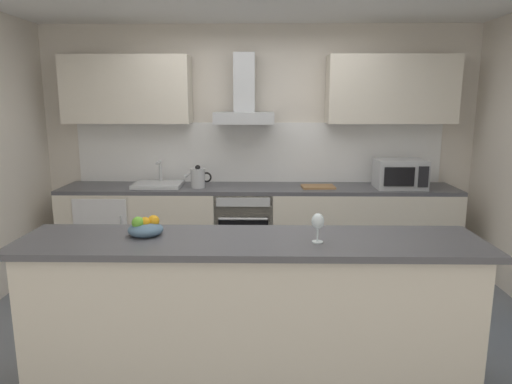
{
  "coord_description": "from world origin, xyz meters",
  "views": [
    {
      "loc": [
        0.05,
        -3.38,
        1.79
      ],
      "look_at": [
        -0.01,
        0.35,
        1.05
      ],
      "focal_mm": 32.17,
      "sensor_mm": 36.0,
      "label": 1
    }
  ],
  "objects_px": {
    "microwave": "(400,174)",
    "wine_glass": "(318,222)",
    "sink": "(158,184)",
    "kettle": "(198,178)",
    "refrigerator": "(110,230)",
    "range_hood": "(244,102)",
    "chopping_board": "(318,187)",
    "fruit_bowl": "(146,228)",
    "oven": "(244,227)"
  },
  "relations": [
    {
      "from": "kettle",
      "to": "chopping_board",
      "type": "height_order",
      "value": "kettle"
    },
    {
      "from": "microwave",
      "to": "fruit_bowl",
      "type": "xyz_separation_m",
      "value": [
        -2.16,
        -1.96,
        -0.04
      ]
    },
    {
      "from": "oven",
      "to": "wine_glass",
      "type": "relative_size",
      "value": 4.5
    },
    {
      "from": "refrigerator",
      "to": "wine_glass",
      "type": "bearing_deg",
      "value": -46.93
    },
    {
      "from": "sink",
      "to": "chopping_board",
      "type": "relative_size",
      "value": 1.47
    },
    {
      "from": "oven",
      "to": "kettle",
      "type": "xyz_separation_m",
      "value": [
        -0.48,
        -0.03,
        0.55
      ]
    },
    {
      "from": "sink",
      "to": "fruit_bowl",
      "type": "xyz_separation_m",
      "value": [
        0.38,
        -2.0,
        0.08
      ]
    },
    {
      "from": "refrigerator",
      "to": "microwave",
      "type": "bearing_deg",
      "value": -0.47
    },
    {
      "from": "sink",
      "to": "range_hood",
      "type": "height_order",
      "value": "range_hood"
    },
    {
      "from": "refrigerator",
      "to": "range_hood",
      "type": "relative_size",
      "value": 1.18
    },
    {
      "from": "microwave",
      "to": "sink",
      "type": "xyz_separation_m",
      "value": [
        -2.54,
        0.04,
        -0.12
      ]
    },
    {
      "from": "sink",
      "to": "fruit_bowl",
      "type": "distance_m",
      "value": 2.03
    },
    {
      "from": "fruit_bowl",
      "to": "chopping_board",
      "type": "xyz_separation_m",
      "value": [
        1.31,
        1.96,
        -0.1
      ]
    },
    {
      "from": "refrigerator",
      "to": "microwave",
      "type": "height_order",
      "value": "microwave"
    },
    {
      "from": "kettle",
      "to": "wine_glass",
      "type": "relative_size",
      "value": 1.62
    },
    {
      "from": "oven",
      "to": "range_hood",
      "type": "distance_m",
      "value": 1.33
    },
    {
      "from": "oven",
      "to": "sink",
      "type": "distance_m",
      "value": 1.03
    },
    {
      "from": "refrigerator",
      "to": "sink",
      "type": "height_order",
      "value": "sink"
    },
    {
      "from": "microwave",
      "to": "sink",
      "type": "distance_m",
      "value": 2.54
    },
    {
      "from": "wine_glass",
      "to": "sink",
      "type": "bearing_deg",
      "value": 124.04
    },
    {
      "from": "range_hood",
      "to": "chopping_board",
      "type": "height_order",
      "value": "range_hood"
    },
    {
      "from": "oven",
      "to": "fruit_bowl",
      "type": "relative_size",
      "value": 3.64
    },
    {
      "from": "fruit_bowl",
      "to": "oven",
      "type": "bearing_deg",
      "value": 74.86
    },
    {
      "from": "sink",
      "to": "fruit_bowl",
      "type": "height_order",
      "value": "sink"
    },
    {
      "from": "chopping_board",
      "to": "wine_glass",
      "type": "bearing_deg",
      "value": -96.79
    },
    {
      "from": "kettle",
      "to": "wine_glass",
      "type": "bearing_deg",
      "value": -64.21
    },
    {
      "from": "fruit_bowl",
      "to": "range_hood",
      "type": "bearing_deg",
      "value": 75.75
    },
    {
      "from": "range_hood",
      "to": "fruit_bowl",
      "type": "bearing_deg",
      "value": -104.25
    },
    {
      "from": "wine_glass",
      "to": "chopping_board",
      "type": "bearing_deg",
      "value": 83.21
    },
    {
      "from": "kettle",
      "to": "oven",
      "type": "bearing_deg",
      "value": 3.99
    },
    {
      "from": "oven",
      "to": "fruit_bowl",
      "type": "bearing_deg",
      "value": -105.14
    },
    {
      "from": "oven",
      "to": "refrigerator",
      "type": "height_order",
      "value": "oven"
    },
    {
      "from": "refrigerator",
      "to": "sink",
      "type": "distance_m",
      "value": 0.74
    },
    {
      "from": "oven",
      "to": "wine_glass",
      "type": "xyz_separation_m",
      "value": [
        0.53,
        -2.12,
        0.63
      ]
    },
    {
      "from": "fruit_bowl",
      "to": "chopping_board",
      "type": "bearing_deg",
      "value": 56.21
    },
    {
      "from": "range_hood",
      "to": "wine_glass",
      "type": "relative_size",
      "value": 4.05
    },
    {
      "from": "sink",
      "to": "oven",
      "type": "bearing_deg",
      "value": -0.69
    },
    {
      "from": "refrigerator",
      "to": "wine_glass",
      "type": "distance_m",
      "value": 2.97
    },
    {
      "from": "wine_glass",
      "to": "kettle",
      "type": "bearing_deg",
      "value": 115.79
    },
    {
      "from": "refrigerator",
      "to": "chopping_board",
      "type": "bearing_deg",
      "value": -0.54
    },
    {
      "from": "range_hood",
      "to": "kettle",
      "type": "bearing_deg",
      "value": -161.31
    },
    {
      "from": "range_hood",
      "to": "microwave",
      "type": "bearing_deg",
      "value": -5.55
    },
    {
      "from": "refrigerator",
      "to": "chopping_board",
      "type": "relative_size",
      "value": 2.5
    },
    {
      "from": "wine_glass",
      "to": "refrigerator",
      "type": "bearing_deg",
      "value": 133.07
    },
    {
      "from": "oven",
      "to": "chopping_board",
      "type": "distance_m",
      "value": 0.9
    },
    {
      "from": "refrigerator",
      "to": "fruit_bowl",
      "type": "relative_size",
      "value": 3.86
    },
    {
      "from": "oven",
      "to": "chopping_board",
      "type": "xyz_separation_m",
      "value": [
        0.78,
        -0.02,
        0.45
      ]
    },
    {
      "from": "fruit_bowl",
      "to": "chopping_board",
      "type": "distance_m",
      "value": 2.36
    },
    {
      "from": "microwave",
      "to": "wine_glass",
      "type": "distance_m",
      "value": 2.36
    },
    {
      "from": "range_hood",
      "to": "refrigerator",
      "type": "bearing_deg",
      "value": -174.8
    }
  ]
}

